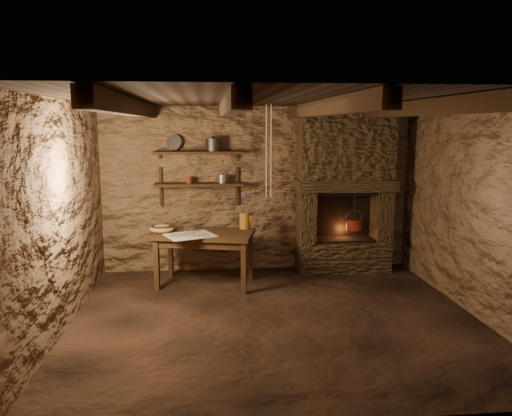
{
  "coord_description": "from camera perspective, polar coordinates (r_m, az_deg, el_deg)",
  "views": [
    {
      "loc": [
        -0.73,
        -5.25,
        2.13
      ],
      "look_at": [
        -0.13,
        0.9,
        1.1
      ],
      "focal_mm": 35.0,
      "sensor_mm": 36.0,
      "label": 1
    }
  ],
  "objects": [
    {
      "name": "ceiling",
      "position": [
        5.3,
        2.37,
        12.34
      ],
      "size": [
        4.5,
        4.0,
        0.04
      ],
      "primitive_type": "cube",
      "color": "black",
      "rests_on": "back_wall"
    },
    {
      "name": "red_pot",
      "position": [
        7.42,
        11.12,
        -1.79
      ],
      "size": [
        0.29,
        0.29,
        0.54
      ],
      "rotation": [
        0.0,
        0.0,
        0.38
      ],
      "color": "maroon",
      "rests_on": "hearth"
    },
    {
      "name": "tin_pan",
      "position": [
        7.21,
        -9.36,
        7.39
      ],
      "size": [
        0.26,
        0.19,
        0.24
      ],
      "primitive_type": "cylinder",
      "rotation": [
        1.26,
        0.0,
        -0.42
      ],
      "color": "#9B9B96",
      "rests_on": "shelf_upper"
    },
    {
      "name": "back_wall",
      "position": [
        7.34,
        0.15,
        2.16
      ],
      "size": [
        4.5,
        0.04,
        2.4
      ],
      "primitive_type": "cube",
      "color": "brown",
      "rests_on": "floor"
    },
    {
      "name": "hanging_ropes",
      "position": [
        6.35,
        1.47,
        6.45
      ],
      "size": [
        0.08,
        0.08,
        1.2
      ],
      "primitive_type": null,
      "color": "#C6B68C",
      "rests_on": "ceiling"
    },
    {
      "name": "iron_stockpot",
      "position": [
        7.09,
        -4.91,
        7.13
      ],
      "size": [
        0.27,
        0.27,
        0.16
      ],
      "primitive_type": "cylinder",
      "rotation": [
        0.0,
        0.0,
        0.35
      ],
      "color": "#322F2C",
      "rests_on": "shelf_upper"
    },
    {
      "name": "right_wall",
      "position": [
        6.11,
        23.7,
        -0.13
      ],
      "size": [
        0.04,
        4.0,
        2.4
      ],
      "primitive_type": "cube",
      "color": "brown",
      "rests_on": "floor"
    },
    {
      "name": "linen_cloth",
      "position": [
        6.48,
        -7.54,
        -3.12
      ],
      "size": [
        0.73,
        0.67,
        0.01
      ],
      "primitive_type": "cube",
      "rotation": [
        0.0,
        0.0,
        0.4
      ],
      "color": "silver",
      "rests_on": "work_table"
    },
    {
      "name": "drinking_glasses",
      "position": [
        6.58,
        -7.35,
        -2.54
      ],
      "size": [
        0.19,
        0.06,
        0.08
      ],
      "primitive_type": null,
      "color": "white",
      "rests_on": "linen_cloth"
    },
    {
      "name": "small_kettle",
      "position": [
        7.13,
        -3.86,
        3.37
      ],
      "size": [
        0.18,
        0.14,
        0.18
      ],
      "primitive_type": null,
      "rotation": [
        0.0,
        0.0,
        0.08
      ],
      "color": "#9B9B96",
      "rests_on": "shelf_lower"
    },
    {
      "name": "beam_far_left",
      "position": [
        5.31,
        -14.21,
        11.09
      ],
      "size": [
        0.14,
        3.95,
        0.16
      ],
      "primitive_type": "cube",
      "color": "black",
      "rests_on": "ceiling"
    },
    {
      "name": "wooden_bowl",
      "position": [
        6.77,
        -10.69,
        -2.35
      ],
      "size": [
        0.35,
        0.35,
        0.12
      ],
      "primitive_type": "ellipsoid",
      "rotation": [
        0.0,
        0.0,
        0.08
      ],
      "color": "olive",
      "rests_on": "work_table"
    },
    {
      "name": "beam_mid_left",
      "position": [
        5.26,
        -3.15,
        11.38
      ],
      "size": [
        0.14,
        3.95,
        0.16
      ],
      "primitive_type": "cube",
      "color": "black",
      "rests_on": "ceiling"
    },
    {
      "name": "pewter_cutlery_row",
      "position": [
        6.46,
        -7.55,
        -3.07
      ],
      "size": [
        0.53,
        0.37,
        0.01
      ],
      "primitive_type": null,
      "rotation": [
        0.0,
        0.0,
        0.4
      ],
      "color": "gray",
      "rests_on": "linen_cloth"
    },
    {
      "name": "shelf_lower",
      "position": [
        7.14,
        -6.53,
        2.69
      ],
      "size": [
        1.25,
        0.3,
        0.04
      ],
      "primitive_type": "cube",
      "color": "black",
      "rests_on": "back_wall"
    },
    {
      "name": "work_table",
      "position": [
        6.75,
        -5.85,
        -5.54
      ],
      "size": [
        1.4,
        1.0,
        0.73
      ],
      "rotation": [
        0.0,
        0.0,
        -0.23
      ],
      "color": "#372113",
      "rests_on": "floor"
    },
    {
      "name": "rusty_tin",
      "position": [
        7.13,
        -7.68,
        3.19
      ],
      "size": [
        0.11,
        0.11,
        0.09
      ],
      "primitive_type": "cylinder",
      "rotation": [
        0.0,
        0.0,
        0.33
      ],
      "color": "#602313",
      "rests_on": "shelf_lower"
    },
    {
      "name": "shelf_upper",
      "position": [
        7.1,
        -6.6,
        6.3
      ],
      "size": [
        1.25,
        0.3,
        0.04
      ],
      "primitive_type": "cube",
      "color": "black",
      "rests_on": "back_wall"
    },
    {
      "name": "stoneware_jug",
      "position": [
        6.83,
        -1.27,
        -0.56
      ],
      "size": [
        0.16,
        0.16,
        0.51
      ],
      "rotation": [
        0.0,
        0.0,
        -0.08
      ],
      "color": "#A0691F",
      "rests_on": "work_table"
    },
    {
      "name": "front_wall",
      "position": [
        3.46,
        6.84,
        -6.26
      ],
      "size": [
        4.5,
        0.04,
        2.4
      ],
      "primitive_type": "cube",
      "color": "brown",
      "rests_on": "floor"
    },
    {
      "name": "beam_far_right",
      "position": [
        5.7,
        17.74,
        10.8
      ],
      "size": [
        0.14,
        3.95,
        0.16
      ],
      "primitive_type": "cube",
      "color": "black",
      "rests_on": "ceiling"
    },
    {
      "name": "beam_mid_right",
      "position": [
        5.39,
        7.74,
        11.26
      ],
      "size": [
        0.14,
        3.95,
        0.16
      ],
      "primitive_type": "cube",
      "color": "black",
      "rests_on": "ceiling"
    },
    {
      "name": "left_wall",
      "position": [
        5.54,
        -21.43,
        -0.89
      ],
      "size": [
        0.04,
        4.0,
        2.4
      ],
      "primitive_type": "cube",
      "color": "brown",
      "rests_on": "floor"
    },
    {
      "name": "hearth",
      "position": [
        7.35,
        10.09,
        2.22
      ],
      "size": [
        1.43,
        0.51,
        2.3
      ],
      "color": "#332619",
      "rests_on": "floor"
    },
    {
      "name": "floor",
      "position": [
        5.71,
        2.2,
        -12.48
      ],
      "size": [
        4.5,
        4.5,
        0.0
      ],
      "primitive_type": "plane",
      "color": "black",
      "rests_on": "ground"
    }
  ]
}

